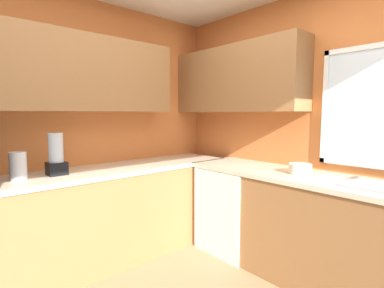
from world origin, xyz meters
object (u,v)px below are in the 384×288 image
kettle (18,166)px  bowl (300,169)px  dishwasher (234,208)px  blender_appliance (56,156)px

kettle → bowl: kettle is taller
dishwasher → blender_appliance: 1.81m
kettle → blender_appliance: bearing=94.0°
kettle → blender_appliance: blender_appliance is taller
dishwasher → blender_appliance: bearing=-112.9°
dishwasher → bowl: bearing=2.4°
bowl → kettle: bearing=-125.5°
kettle → bowl: bearing=54.5°
kettle → blender_appliance: size_ratio=0.62×
kettle → bowl: size_ratio=1.18×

